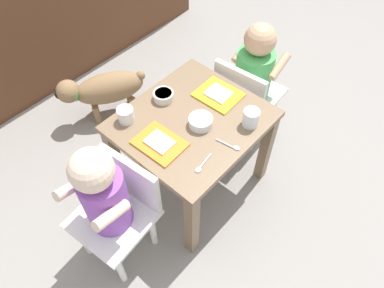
% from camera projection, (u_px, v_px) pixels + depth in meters
% --- Properties ---
extents(ground_plane, '(7.00, 7.00, 0.00)m').
position_uv_depth(ground_plane, '(192.00, 181.00, 1.80)').
color(ground_plane, gray).
extents(kitchen_cabinet_back, '(2.30, 0.30, 0.85)m').
position_uv_depth(kitchen_cabinet_back, '(27.00, 14.00, 1.96)').
color(kitchen_cabinet_back, '#56331E').
rests_on(kitchen_cabinet_back, ground).
extents(dining_table, '(0.57, 0.51, 0.46)m').
position_uv_depth(dining_table, '(192.00, 133.00, 1.50)').
color(dining_table, '#7A6047').
rests_on(dining_table, ground).
extents(seated_child_left, '(0.31, 0.31, 0.68)m').
position_uv_depth(seated_child_left, '(107.00, 196.00, 1.26)').
color(seated_child_left, white).
rests_on(seated_child_left, ground).
extents(seated_child_right, '(0.30, 0.30, 0.65)m').
position_uv_depth(seated_child_right, '(253.00, 73.00, 1.69)').
color(seated_child_right, white).
rests_on(seated_child_right, ground).
extents(dog, '(0.45, 0.32, 0.29)m').
position_uv_depth(dog, '(103.00, 89.00, 1.93)').
color(dog, olive).
rests_on(dog, ground).
extents(food_tray_left, '(0.15, 0.19, 0.02)m').
position_uv_depth(food_tray_left, '(160.00, 143.00, 1.36)').
color(food_tray_left, orange).
rests_on(food_tray_left, dining_table).
extents(food_tray_right, '(0.16, 0.18, 0.02)m').
position_uv_depth(food_tray_right, '(218.00, 94.00, 1.52)').
color(food_tray_right, gold).
rests_on(food_tray_right, dining_table).
extents(water_cup_left, '(0.07, 0.07, 0.06)m').
position_uv_depth(water_cup_left, '(126.00, 115.00, 1.42)').
color(water_cup_left, white).
rests_on(water_cup_left, dining_table).
extents(water_cup_right, '(0.06, 0.06, 0.07)m').
position_uv_depth(water_cup_right, '(251.00, 119.00, 1.40)').
color(water_cup_right, white).
rests_on(water_cup_right, dining_table).
extents(cereal_bowl_left_side, '(0.09, 0.09, 0.03)m').
position_uv_depth(cereal_bowl_left_side, '(163.00, 95.00, 1.50)').
color(cereal_bowl_left_side, silver).
rests_on(cereal_bowl_left_side, dining_table).
extents(veggie_bowl_far, '(0.10, 0.10, 0.04)m').
position_uv_depth(veggie_bowl_far, '(200.00, 122.00, 1.40)').
color(veggie_bowl_far, white).
rests_on(veggie_bowl_far, dining_table).
extents(spoon_by_left_tray, '(0.03, 0.10, 0.01)m').
position_uv_depth(spoon_by_left_tray, '(230.00, 146.00, 1.35)').
color(spoon_by_left_tray, silver).
rests_on(spoon_by_left_tray, dining_table).
extents(spoon_by_right_tray, '(0.10, 0.03, 0.01)m').
position_uv_depth(spoon_by_right_tray, '(202.00, 165.00, 1.30)').
color(spoon_by_right_tray, silver).
rests_on(spoon_by_right_tray, dining_table).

